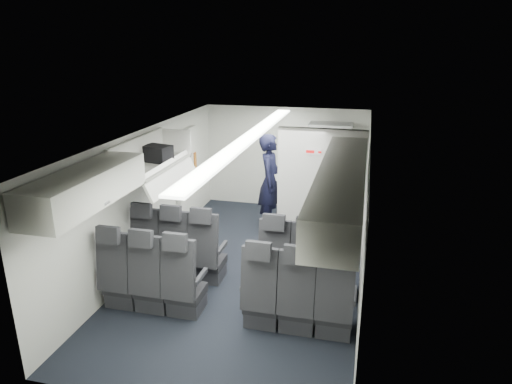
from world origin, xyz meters
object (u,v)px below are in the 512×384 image
at_px(galley_unit, 329,170).
at_px(flight_attendant, 270,182).
at_px(seat_row_mid, 222,292).
at_px(seat_row_front, 241,260).
at_px(boarding_door, 187,177).
at_px(carry_on_bag, 157,153).

relative_size(galley_unit, flight_attendant, 1.04).
distance_m(galley_unit, flight_attendant, 1.40).
bearing_deg(flight_attendant, seat_row_mid, 179.30).
xyz_separation_m(seat_row_front, galley_unit, (0.95, 3.25, 0.55)).
xyz_separation_m(seat_row_front, flight_attendant, (-0.05, 2.27, 0.51)).
bearing_deg(seat_row_mid, galley_unit, 77.12).
height_order(seat_row_mid, boarding_door, boarding_door).
relative_size(seat_row_mid, boarding_door, 1.79).
height_order(seat_row_front, galley_unit, galley_unit).
distance_m(boarding_door, flight_attendant, 1.60).
xyz_separation_m(seat_row_front, boarding_door, (-1.64, 2.09, 0.55)).
bearing_deg(flight_attendant, galley_unit, -47.04).
bearing_deg(carry_on_bag, flight_attendant, 65.79).
xyz_separation_m(galley_unit, carry_on_bag, (-2.39, -2.78, 0.85)).
bearing_deg(galley_unit, flight_attendant, -135.47).
height_order(galley_unit, flight_attendant, galley_unit).
relative_size(seat_row_mid, galley_unit, 1.75).
bearing_deg(galley_unit, carry_on_bag, -130.67).
relative_size(seat_row_front, carry_on_bag, 8.09).
xyz_separation_m(galley_unit, boarding_door, (-2.59, -1.17, 0.00)).
bearing_deg(boarding_door, carry_on_bag, -82.84).
bearing_deg(boarding_door, seat_row_front, -51.84).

